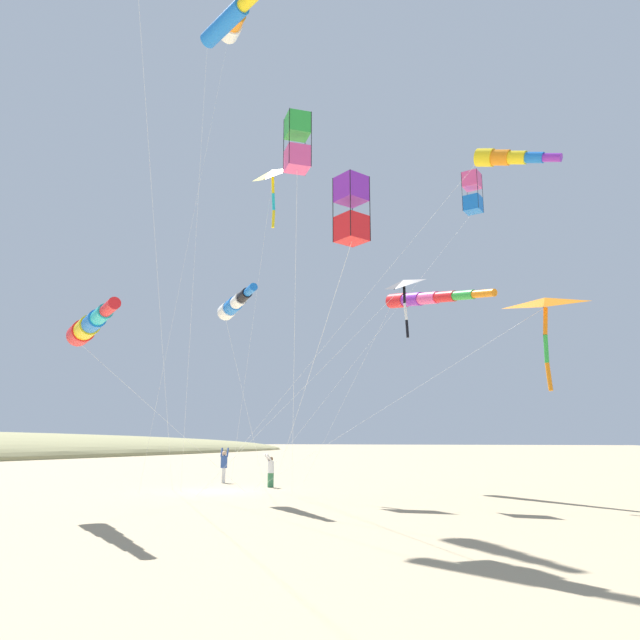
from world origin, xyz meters
name	(u,v)px	position (x,y,z in m)	size (l,w,h in m)	color
ground_plane	(218,491)	(0.00, 0.00, 0.00)	(600.00, 600.00, 0.00)	tan
person_adult_flyer	(224,464)	(-2.44, 4.61, 0.99)	(0.55, 0.63, 1.81)	silver
person_child_green_jacket	(271,469)	(1.19, 2.78, 0.85)	(0.54, 0.56, 1.57)	#3D7F51
kite_windsock_orange_high_right	(244,5)	(4.61, -7.02, 17.79)	(10.40, 8.65, 18.15)	blue
kite_box_checkered_midright	(472,193)	(11.07, 4.33, 13.99)	(10.33, 3.71, 14.99)	#EF4C93
kite_windsock_red_high_left	(506,158)	(13.00, -0.68, 13.17)	(15.93, 1.65, 13.86)	yellow
kite_delta_long_streamer_right	(545,305)	(14.07, -1.64, 6.91)	(14.07, 3.85, 7.36)	orange
kite_delta_white_trailing	(403,285)	(8.97, -1.69, 8.12)	(9.36, 1.62, 8.52)	black
kite_windsock_striped_overhead	(234,304)	(2.39, -3.20, 7.57)	(3.15, 6.97, 7.88)	white
kite_box_purple_drifting	(297,143)	(7.48, -8.56, 11.05)	(4.63, 9.56, 11.94)	green
kite_windsock_yellow_midlevel	(423,299)	(8.62, 3.78, 8.80)	(10.53, 4.98, 9.55)	red
kite_windsock_black_fish_shape	(235,21)	(1.99, -3.13, 20.65)	(6.39, 3.36, 21.30)	white
kite_delta_long_streamer_left	(272,175)	(2.02, 0.74, 14.91)	(3.89, 2.51, 15.51)	yellow
kite_windsock_small_distant	(89,326)	(1.16, -9.84, 5.61)	(4.68, 12.29, 5.96)	red
kite_box_rainbow_low_near	(351,210)	(9.81, -10.46, 7.87)	(8.49, 12.82, 8.73)	purple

